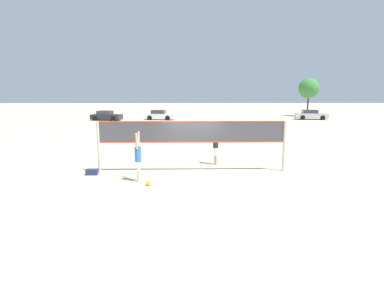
{
  "coord_description": "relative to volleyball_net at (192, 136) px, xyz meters",
  "views": [
    {
      "loc": [
        -0.3,
        -13.65,
        3.62
      ],
      "look_at": [
        0.0,
        0.0,
        1.31
      ],
      "focal_mm": 28.0,
      "sensor_mm": 36.0,
      "label": 1
    }
  ],
  "objects": [
    {
      "name": "parked_car_far",
      "position": [
        -11.07,
        27.38,
        -1.08
      ],
      "size": [
        4.23,
        2.32,
        1.32
      ],
      "rotation": [
        0.0,
        0.0,
        -0.14
      ],
      "color": "#232328",
      "rests_on": "ground_plane"
    },
    {
      "name": "parked_car_near",
      "position": [
        17.32,
        27.97,
        -1.06
      ],
      "size": [
        4.49,
        2.37,
        1.35
      ],
      "rotation": [
        0.0,
        0.0,
        -0.15
      ],
      "color": "#B7B7BC",
      "rests_on": "ground_plane"
    },
    {
      "name": "tree_left_cluster",
      "position": [
        19.16,
        33.8,
        2.73
      ],
      "size": [
        3.15,
        3.15,
        6.0
      ],
      "color": "#4C3823",
      "rests_on": "ground_plane"
    },
    {
      "name": "player_spiker",
      "position": [
        -2.26,
        -1.53,
        -0.6
      ],
      "size": [
        0.28,
        0.69,
        2.06
      ],
      "rotation": [
        0.0,
        0.0,
        1.57
      ],
      "color": "beige",
      "rests_on": "ground_plane"
    },
    {
      "name": "ground_plane",
      "position": [
        0.0,
        0.0,
        -1.68
      ],
      "size": [
        200.0,
        200.0,
        0.0
      ],
      "primitive_type": "plane",
      "color": "beige"
    },
    {
      "name": "volleyball_net",
      "position": [
        0.0,
        0.0,
        0.0
      ],
      "size": [
        8.74,
        0.13,
        2.37
      ],
      "color": "beige",
      "rests_on": "ground_plane"
    },
    {
      "name": "player_blocker",
      "position": [
        1.24,
        1.37,
        -0.55
      ],
      "size": [
        0.28,
        0.71,
        2.14
      ],
      "rotation": [
        0.0,
        0.0,
        -1.57
      ],
      "color": "tan",
      "rests_on": "ground_plane"
    },
    {
      "name": "parked_car_mid",
      "position": [
        -3.85,
        28.07,
        -1.07
      ],
      "size": [
        4.3,
        2.41,
        1.35
      ],
      "rotation": [
        0.0,
        0.0,
        -0.17
      ],
      "color": "silver",
      "rests_on": "ground_plane"
    },
    {
      "name": "gear_bag",
      "position": [
        -4.52,
        -0.5,
        -1.55
      ],
      "size": [
        0.51,
        0.28,
        0.26
      ],
      "color": "navy",
      "rests_on": "ground_plane"
    },
    {
      "name": "volleyball",
      "position": [
        -1.77,
        -2.14,
        -1.56
      ],
      "size": [
        0.23,
        0.23,
        0.23
      ],
      "color": "yellow",
      "rests_on": "ground_plane"
    }
  ]
}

